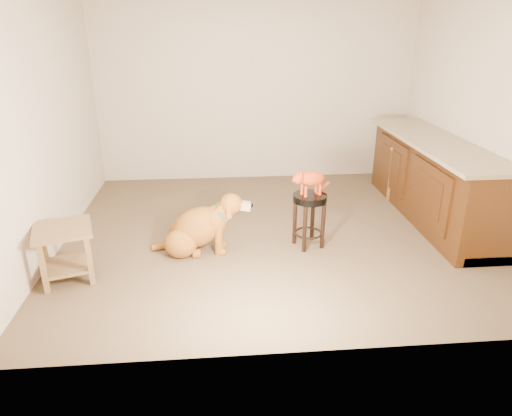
{
  "coord_description": "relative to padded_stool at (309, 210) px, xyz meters",
  "views": [
    {
      "loc": [
        -0.58,
        -4.59,
        2.19
      ],
      "look_at": [
        -0.21,
        -0.36,
        0.45
      ],
      "focal_mm": 32.0,
      "sensor_mm": 36.0,
      "label": 1
    }
  ],
  "objects": [
    {
      "name": "floor",
      "position": [
        -0.34,
        0.35,
        -0.4
      ],
      "size": [
        4.5,
        4.0,
        0.01
      ],
      "primitive_type": "cube",
      "color": "brown",
      "rests_on": "ground"
    },
    {
      "name": "side_table",
      "position": [
        -2.31,
        -0.46,
        -0.07
      ],
      "size": [
        0.61,
        0.61,
        0.51
      ],
      "rotation": [
        0.0,
        0.0,
        0.29
      ],
      "color": "brown",
      "rests_on": "ground"
    },
    {
      "name": "room_shell",
      "position": [
        -0.34,
        0.35,
        1.27
      ],
      "size": [
        4.54,
        4.04,
        2.62
      ],
      "color": "beige",
      "rests_on": "ground"
    },
    {
      "name": "padded_stool",
      "position": [
        0.0,
        0.0,
        0.0
      ],
      "size": [
        0.37,
        0.37,
        0.57
      ],
      "rotation": [
        0.0,
        0.0,
        0.32
      ],
      "color": "black",
      "rests_on": "ground"
    },
    {
      "name": "golden_retriever",
      "position": [
        -1.14,
        -0.02,
        -0.16
      ],
      "size": [
        1.05,
        0.54,
        0.67
      ],
      "rotation": [
        0.0,
        0.0,
        -0.07
      ],
      "color": "brown",
      "rests_on": "ground"
    },
    {
      "name": "tabby_kitten",
      "position": [
        -0.01,
        -0.0,
        0.33
      ],
      "size": [
        0.44,
        0.29,
        0.31
      ],
      "rotation": [
        0.0,
        0.0,
        0.32
      ],
      "color": "#AA3311",
      "rests_on": "padded_stool"
    },
    {
      "name": "cabinet_run",
      "position": [
        1.61,
        0.65,
        0.04
      ],
      "size": [
        0.7,
        2.56,
        0.94
      ],
      "color": "#40220B",
      "rests_on": "ground"
    },
    {
      "name": "wood_stool",
      "position": [
        1.51,
        1.28,
        -0.03
      ],
      "size": [
        0.52,
        0.52,
        0.72
      ],
      "rotation": [
        0.0,
        0.0,
        -0.41
      ],
      "color": "brown",
      "rests_on": "ground"
    }
  ]
}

